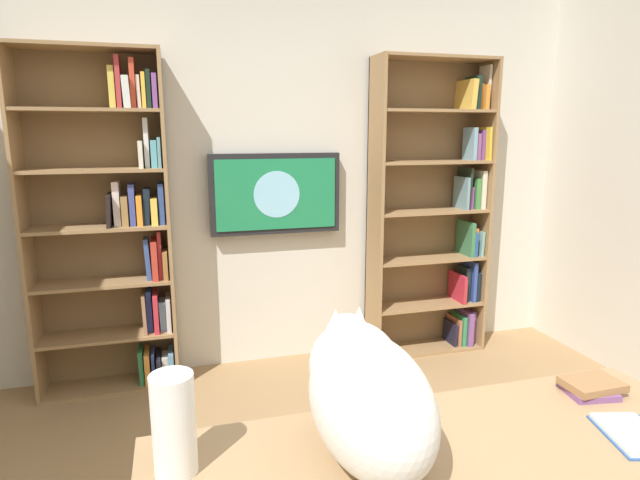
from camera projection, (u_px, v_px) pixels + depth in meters
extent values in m
cube|color=beige|center=(272.00, 172.00, 3.58)|extent=(4.52, 0.06, 2.70)
cube|color=#937047|center=(481.00, 209.00, 3.87)|extent=(0.02, 0.28, 2.12)
cube|color=#937047|center=(375.00, 213.00, 3.65)|extent=(0.02, 0.28, 2.12)
cube|color=brown|center=(421.00, 208.00, 3.89)|extent=(0.87, 0.01, 2.12)
cube|color=#937047|center=(424.00, 347.00, 3.98)|extent=(0.82, 0.27, 0.02)
cube|color=#937047|center=(425.00, 304.00, 3.90)|extent=(0.82, 0.27, 0.02)
cube|color=#937047|center=(427.00, 258.00, 3.83)|extent=(0.82, 0.27, 0.02)
cube|color=#937047|center=(430.00, 211.00, 3.76)|extent=(0.82, 0.27, 0.02)
cube|color=#937047|center=(432.00, 162.00, 3.69)|extent=(0.82, 0.27, 0.02)
cube|color=#937047|center=(434.00, 111.00, 3.62)|extent=(0.82, 0.27, 0.02)
cube|color=#937047|center=(436.00, 58.00, 3.55)|extent=(0.82, 0.27, 0.02)
cube|color=#7B487F|center=(469.00, 325.00, 4.06)|extent=(0.03, 0.15, 0.26)
cube|color=#754B86|center=(465.00, 326.00, 4.03)|extent=(0.04, 0.21, 0.26)
cube|color=#2E824C|center=(458.00, 328.00, 4.03)|extent=(0.03, 0.20, 0.23)
cube|color=#9D5E40|center=(454.00, 330.00, 4.03)|extent=(0.02, 0.20, 0.20)
cube|color=black|center=(450.00, 332.00, 4.03)|extent=(0.02, 0.19, 0.17)
cube|color=black|center=(472.00, 284.00, 3.98)|extent=(0.03, 0.19, 0.22)
cube|color=#2F4795|center=(468.00, 279.00, 3.97)|extent=(0.03, 0.22, 0.30)
cube|color=black|center=(464.00, 283.00, 3.95)|extent=(0.04, 0.14, 0.26)
cube|color=orange|center=(459.00, 288.00, 3.96)|extent=(0.02, 0.21, 0.18)
cube|color=#B62636|center=(457.00, 287.00, 3.93)|extent=(0.02, 0.24, 0.21)
cube|color=#72A59C|center=(477.00, 242.00, 3.90)|extent=(0.03, 0.18, 0.18)
cube|color=orange|center=(472.00, 241.00, 3.91)|extent=(0.03, 0.14, 0.20)
cube|color=#244E8F|center=(469.00, 242.00, 3.90)|extent=(0.02, 0.23, 0.18)
cube|color=#39744B|center=(465.00, 238.00, 3.88)|extent=(0.03, 0.23, 0.25)
cube|color=beige|center=(477.00, 189.00, 3.84)|extent=(0.03, 0.19, 0.28)
cube|color=#41833F|center=(473.00, 193.00, 3.82)|extent=(0.03, 0.16, 0.22)
cube|color=#7F3F8F|center=(467.00, 197.00, 3.82)|extent=(0.03, 0.13, 0.16)
cube|color=black|center=(464.00, 188.00, 3.80)|extent=(0.03, 0.19, 0.30)
cube|color=#6A909C|center=(461.00, 193.00, 3.79)|extent=(0.02, 0.20, 0.23)
cube|color=gold|center=(482.00, 144.00, 3.76)|extent=(0.03, 0.24, 0.23)
cube|color=#723F81|center=(478.00, 145.00, 3.77)|extent=(0.02, 0.16, 0.21)
cube|color=#814D87|center=(473.00, 147.00, 3.76)|extent=(0.03, 0.15, 0.19)
cube|color=#729EB3|center=(470.00, 144.00, 3.73)|extent=(0.03, 0.15, 0.23)
cube|color=beige|center=(485.00, 88.00, 3.69)|extent=(0.03, 0.13, 0.31)
cube|color=orange|center=(481.00, 98.00, 3.69)|extent=(0.03, 0.18, 0.17)
cube|color=orange|center=(476.00, 97.00, 3.70)|extent=(0.03, 0.14, 0.18)
cube|color=black|center=(473.00, 93.00, 3.66)|extent=(0.04, 0.16, 0.23)
cube|color=gold|center=(466.00, 95.00, 3.67)|extent=(0.05, 0.24, 0.21)
cube|color=#937047|center=(169.00, 224.00, 3.28)|extent=(0.02, 0.28, 2.10)
cube|color=#937047|center=(25.00, 231.00, 3.06)|extent=(0.02, 0.28, 2.10)
cube|color=brown|center=(102.00, 224.00, 3.30)|extent=(0.84, 0.01, 2.10)
cube|color=#937047|center=(113.00, 385.00, 3.38)|extent=(0.79, 0.27, 0.02)
cube|color=#937047|center=(109.00, 335.00, 3.31)|extent=(0.79, 0.27, 0.02)
cube|color=#937047|center=(104.00, 282.00, 3.24)|extent=(0.79, 0.27, 0.02)
cube|color=#937047|center=(99.00, 228.00, 3.17)|extent=(0.79, 0.27, 0.02)
cube|color=#937047|center=(94.00, 170.00, 3.10)|extent=(0.79, 0.27, 0.02)
cube|color=#937047|center=(89.00, 110.00, 3.03)|extent=(0.79, 0.27, 0.02)
cube|color=#937047|center=(83.00, 47.00, 2.96)|extent=(0.79, 0.27, 0.02)
cube|color=#5F8FAF|center=(171.00, 363.00, 3.46)|extent=(0.03, 0.20, 0.19)
cube|color=beige|center=(165.00, 366.00, 3.45)|extent=(0.04, 0.14, 0.16)
cube|color=black|center=(159.00, 366.00, 3.45)|extent=(0.03, 0.24, 0.17)
cube|color=#354492|center=(154.00, 364.00, 3.43)|extent=(0.02, 0.19, 0.20)
cube|color=orange|center=(148.00, 365.00, 3.41)|extent=(0.03, 0.20, 0.21)
cube|color=#2E8250|center=(142.00, 364.00, 3.41)|extent=(0.03, 0.17, 0.23)
cube|color=silver|center=(169.00, 312.00, 3.39)|extent=(0.03, 0.21, 0.22)
cube|color=#709EB0|center=(163.00, 314.00, 3.38)|extent=(0.04, 0.13, 0.19)
cube|color=#BD2938|center=(156.00, 311.00, 3.35)|extent=(0.03, 0.21, 0.25)
cube|color=#274590|center=(150.00, 309.00, 3.36)|extent=(0.03, 0.13, 0.27)
cube|color=#916A4C|center=(145.00, 311.00, 3.34)|extent=(0.02, 0.21, 0.25)
cube|color=#A06935|center=(165.00, 263.00, 3.32)|extent=(0.03, 0.21, 0.18)
cube|color=#BF3339|center=(160.00, 254.00, 3.29)|extent=(0.02, 0.12, 0.30)
cube|color=#B63427|center=(155.00, 258.00, 3.30)|extent=(0.04, 0.23, 0.25)
cube|color=#34508E|center=(148.00, 258.00, 3.27)|extent=(0.04, 0.14, 0.26)
cube|color=#304A88|center=(161.00, 203.00, 3.24)|extent=(0.03, 0.17, 0.25)
cube|color=#EBC048|center=(155.00, 210.00, 3.24)|extent=(0.04, 0.19, 0.16)
cube|color=black|center=(147.00, 206.00, 3.22)|extent=(0.05, 0.14, 0.22)
cube|color=orange|center=(140.00, 210.00, 3.21)|extent=(0.03, 0.18, 0.18)
cube|color=#3A4487|center=(133.00, 204.00, 3.20)|extent=(0.03, 0.16, 0.25)
cube|color=olive|center=(126.00, 210.00, 3.20)|extent=(0.04, 0.19, 0.18)
cube|color=silver|center=(117.00, 203.00, 3.18)|extent=(0.04, 0.15, 0.27)
cube|color=black|center=(110.00, 210.00, 3.16)|extent=(0.03, 0.22, 0.20)
cube|color=#5F979C|center=(159.00, 152.00, 3.19)|extent=(0.02, 0.23, 0.18)
cube|color=#5AA3AE|center=(154.00, 154.00, 3.18)|extent=(0.03, 0.16, 0.16)
cube|color=silver|center=(147.00, 143.00, 3.15)|extent=(0.03, 0.14, 0.30)
cube|color=beige|center=(141.00, 154.00, 3.15)|extent=(0.02, 0.22, 0.16)
cube|color=#7E4790|center=(155.00, 92.00, 3.10)|extent=(0.03, 0.21, 0.20)
cube|color=black|center=(149.00, 90.00, 3.10)|extent=(0.02, 0.19, 0.22)
cube|color=gold|center=(144.00, 91.00, 3.10)|extent=(0.02, 0.21, 0.20)
cube|color=beige|center=(139.00, 92.00, 3.08)|extent=(0.02, 0.15, 0.19)
cube|color=#BD3E27|center=(133.00, 84.00, 3.07)|extent=(0.03, 0.18, 0.28)
cube|color=silver|center=(127.00, 93.00, 3.06)|extent=(0.04, 0.23, 0.18)
cube|color=#AD3233|center=(119.00, 82.00, 3.03)|extent=(0.03, 0.14, 0.30)
cube|color=gold|center=(112.00, 88.00, 3.04)|extent=(0.03, 0.14, 0.24)
cube|color=black|center=(276.00, 194.00, 3.54)|extent=(0.89, 0.06, 0.54)
cube|color=#1E7F4C|center=(277.00, 194.00, 3.51)|extent=(0.82, 0.01, 0.47)
cylinder|color=#8CCCEA|center=(277.00, 194.00, 3.50)|extent=(0.31, 0.00, 0.31)
cube|color=#A37F56|center=(457.00, 462.00, 1.40)|extent=(1.68, 0.67, 0.03)
cube|color=#A37F56|center=(599.00, 470.00, 1.97)|extent=(0.06, 0.06, 0.74)
ellipsoid|color=white|center=(370.00, 402.00, 1.35)|extent=(0.30, 0.52, 0.34)
ellipsoid|color=white|center=(355.00, 367.00, 1.46)|extent=(0.25, 0.29, 0.26)
sphere|color=white|center=(347.00, 336.00, 1.50)|extent=(0.13, 0.13, 0.13)
cone|color=white|center=(359.00, 319.00, 1.50)|extent=(0.06, 0.06, 0.07)
cone|color=white|center=(335.00, 321.00, 1.48)|extent=(0.06, 0.06, 0.07)
cone|color=beige|center=(360.00, 321.00, 1.50)|extent=(0.03, 0.03, 0.05)
cone|color=beige|center=(336.00, 323.00, 1.48)|extent=(0.03, 0.03, 0.05)
cube|color=#335999|center=(632.00, 436.00, 1.49)|extent=(0.20, 0.25, 0.01)
cube|color=white|center=(633.00, 434.00, 1.49)|extent=(0.19, 0.24, 0.01)
cylinder|color=white|center=(174.00, 424.00, 1.32)|extent=(0.11, 0.11, 0.27)
cube|color=#7A4C84|center=(589.00, 391.00, 1.74)|extent=(0.17, 0.16, 0.02)
cube|color=#996B42|center=(592.00, 384.00, 1.74)|extent=(0.18, 0.13, 0.03)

